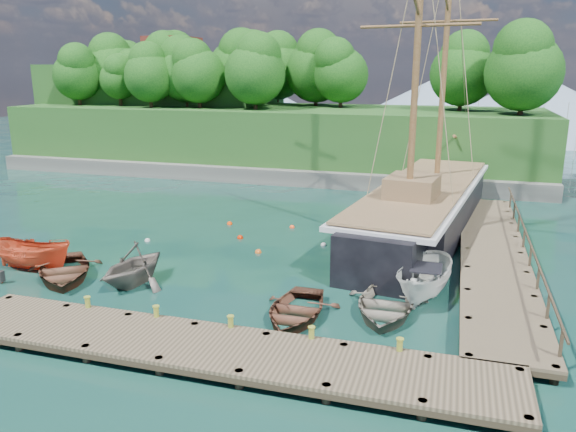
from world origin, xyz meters
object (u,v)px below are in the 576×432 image
object	(u,v)px
rowboat_0	(65,278)
rowboat_3	(384,313)
cabin_boat_white	(424,299)
rowboat_1	(135,283)
rowboat_2	(295,318)
motorboat_orange	(34,269)
schooner	(423,211)

from	to	relation	value
rowboat_0	rowboat_3	world-z (taller)	rowboat_0
rowboat_3	cabin_boat_white	xyz separation A→B (m)	(1.46, 2.02, 0.00)
rowboat_1	rowboat_2	bearing A→B (deg)	-1.91
motorboat_orange	rowboat_3	bearing A→B (deg)	-90.38
rowboat_2	motorboat_orange	xyz separation A→B (m)	(-13.90, 1.62, 0.00)
rowboat_2	cabin_boat_white	size ratio (longest dim) A/B	0.90
rowboat_2	rowboat_0	bearing A→B (deg)	174.85
rowboat_1	rowboat_2	world-z (taller)	rowboat_1
rowboat_0	cabin_boat_white	size ratio (longest dim) A/B	1.01
rowboat_3	rowboat_1	bearing A→B (deg)	178.64
schooner	rowboat_0	bearing A→B (deg)	-131.43
rowboat_3	motorboat_orange	distance (m)	17.26
rowboat_2	motorboat_orange	distance (m)	14.00
rowboat_3	motorboat_orange	size ratio (longest dim) A/B	1.08
rowboat_1	rowboat_3	distance (m)	11.49
rowboat_2	motorboat_orange	world-z (taller)	motorboat_orange
motorboat_orange	rowboat_1	bearing A→B (deg)	-91.90
rowboat_2	rowboat_3	xyz separation A→B (m)	(3.36, 1.44, 0.00)
rowboat_1	cabin_boat_white	world-z (taller)	rowboat_1
rowboat_2	cabin_boat_white	bearing A→B (deg)	35.46
rowboat_3	schooner	bearing A→B (deg)	85.85
rowboat_0	schooner	xyz separation A→B (m)	(15.59, 13.41, 1.18)
rowboat_3	motorboat_orange	bearing A→B (deg)	177.87
rowboat_0	motorboat_orange	bearing A→B (deg)	129.18
rowboat_1	motorboat_orange	size ratio (longest dim) A/B	0.89
rowboat_2	motorboat_orange	size ratio (longest dim) A/B	0.99
rowboat_1	schooner	xyz separation A→B (m)	(12.09, 12.99, 1.18)
rowboat_1	schooner	bearing A→B (deg)	54.99
rowboat_2	cabin_boat_white	world-z (taller)	cabin_boat_white
rowboat_1	schooner	distance (m)	17.79
rowboat_1	rowboat_3	world-z (taller)	rowboat_1
rowboat_0	rowboat_3	xyz separation A→B (m)	(15.00, 0.44, 0.00)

